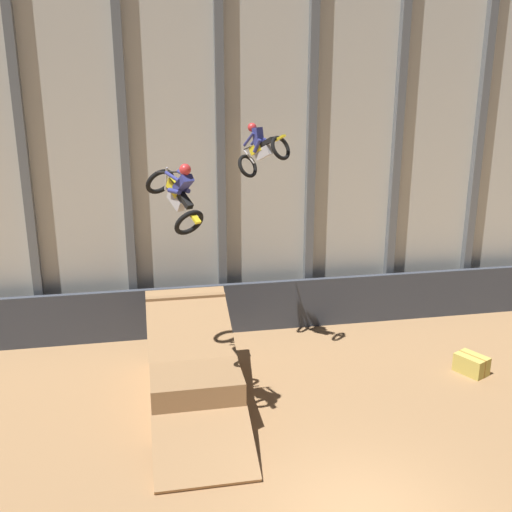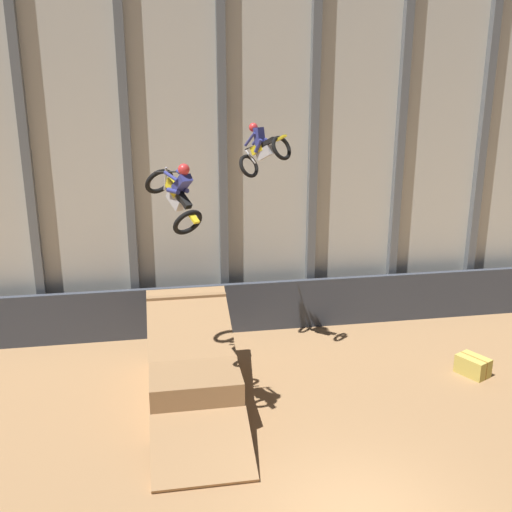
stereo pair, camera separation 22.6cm
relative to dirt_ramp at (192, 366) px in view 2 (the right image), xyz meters
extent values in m
cube|color=beige|center=(2.99, 4.66, 5.40)|extent=(32.00, 0.12, 12.46)
cube|color=slate|center=(-4.61, 4.46, 5.40)|extent=(0.28, 0.28, 12.46)
cube|color=slate|center=(-1.57, 4.46, 5.40)|extent=(0.28, 0.28, 12.46)
cube|color=slate|center=(1.47, 4.46, 5.40)|extent=(0.28, 0.28, 12.46)
cube|color=slate|center=(4.51, 4.46, 5.40)|extent=(0.28, 0.28, 12.46)
cube|color=slate|center=(7.55, 4.46, 5.40)|extent=(0.28, 0.28, 12.46)
cube|color=slate|center=(10.59, 4.46, 5.40)|extent=(0.28, 0.28, 12.46)
cube|color=#383D47|center=(2.99, 3.94, 0.04)|extent=(31.36, 0.20, 1.75)
cube|color=#966F48|center=(0.00, -0.12, -0.14)|extent=(2.28, 4.28, 1.39)
cube|color=olive|center=(0.00, 1.77, 0.33)|extent=(2.33, 0.50, 2.31)
cube|color=#9E754C|center=(0.00, -1.04, 0.33)|extent=(2.33, 6.18, 2.50)
torus|color=black|center=(-0.65, -0.85, 5.30)|extent=(0.88, 0.79, 0.67)
torus|color=black|center=(-0.08, -1.87, 4.53)|extent=(0.88, 0.79, 0.67)
cube|color=#B7B7BC|center=(-0.31, -1.45, 4.99)|extent=(0.45, 0.60, 0.52)
cube|color=yellow|center=(-0.33, -1.42, 5.25)|extent=(0.42, 0.53, 0.44)
cube|color=black|center=(-0.16, -1.72, 5.05)|extent=(0.40, 0.54, 0.41)
cube|color=yellow|center=(0.03, -2.06, 4.69)|extent=(0.29, 0.36, 0.25)
cylinder|color=#B7B7BC|center=(-0.51, -1.09, 5.40)|extent=(0.13, 0.17, 0.55)
cylinder|color=black|center=(-0.43, -1.24, 5.58)|extent=(0.66, 0.08, 0.04)
cube|color=navy|center=(-0.16, -1.71, 5.39)|extent=(0.49, 0.58, 0.45)
sphere|color=red|center=(-0.12, -1.79, 5.71)|extent=(0.40, 0.44, 0.36)
cylinder|color=navy|center=(-0.36, -1.60, 5.20)|extent=(0.30, 0.42, 0.12)
cylinder|color=navy|center=(-0.15, -1.48, 5.20)|extent=(0.30, 0.42, 0.12)
cylinder|color=navy|center=(-0.40, -1.63, 5.54)|extent=(0.33, 0.50, 0.20)
cylinder|color=navy|center=(-0.12, -1.47, 5.54)|extent=(0.33, 0.50, 0.20)
torus|color=black|center=(2.04, 2.62, 5.09)|extent=(0.84, 0.79, 0.70)
torus|color=black|center=(2.81, 1.64, 5.72)|extent=(0.84, 0.79, 0.70)
cube|color=#B7B7BC|center=(2.42, 2.14, 5.54)|extent=(0.51, 0.58, 0.48)
cube|color=yellow|center=(2.27, 2.33, 5.64)|extent=(0.47, 0.52, 0.41)
cube|color=black|center=(2.49, 2.05, 5.84)|extent=(0.47, 0.53, 0.36)
cube|color=yellow|center=(2.80, 1.66, 6.00)|extent=(0.33, 0.36, 0.22)
cylinder|color=#B7B7BC|center=(2.07, 2.58, 5.39)|extent=(0.32, 0.39, 0.40)
cylinder|color=black|center=(2.03, 2.64, 5.62)|extent=(0.31, 0.61, 0.04)
cube|color=navy|center=(2.30, 2.29, 6.00)|extent=(0.38, 0.37, 0.52)
sphere|color=red|center=(2.15, 2.48, 6.24)|extent=(0.42, 0.44, 0.35)
cylinder|color=navy|center=(2.24, 2.17, 5.74)|extent=(0.27, 0.30, 0.42)
cylinder|color=navy|center=(2.43, 2.32, 5.74)|extent=(0.27, 0.30, 0.42)
cylinder|color=navy|center=(2.03, 2.37, 5.91)|extent=(0.32, 0.37, 0.43)
cylinder|color=navy|center=(2.28, 2.57, 5.91)|extent=(0.32, 0.37, 0.43)
cube|color=#CCB751|center=(8.27, -0.33, -0.55)|extent=(0.94, 1.07, 0.56)
cube|color=#996623|center=(8.27, -0.33, -0.55)|extent=(0.45, 0.83, 0.57)
camera|label=1|loc=(-1.01, -14.96, 7.72)|focal=42.00mm
camera|label=2|loc=(-0.79, -15.00, 7.72)|focal=42.00mm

